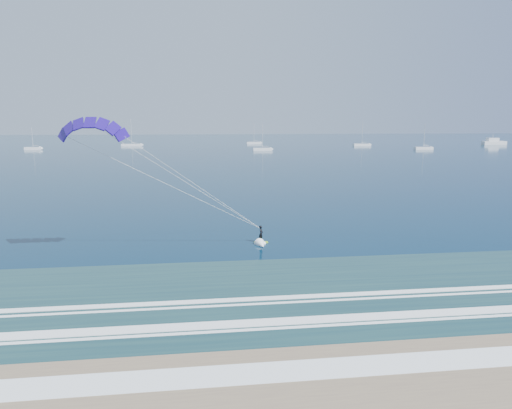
{
  "coord_description": "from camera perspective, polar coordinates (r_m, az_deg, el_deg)",
  "views": [
    {
      "loc": [
        -4.08,
        -21.74,
        12.8
      ],
      "look_at": [
        1.5,
        22.6,
        4.65
      ],
      "focal_mm": 32.0,
      "sensor_mm": 36.0,
      "label": 1
    }
  ],
  "objects": [
    {
      "name": "sailboat_5",
      "position": [
        250.77,
        13.1,
        7.3
      ],
      "size": [
        9.31,
        2.4,
        12.63
      ],
      "color": "white",
      "rests_on": "ground"
    },
    {
      "name": "kitesurfer_rig",
      "position": [
        44.78,
        -9.27,
        3.07
      ],
      "size": [
        20.66,
        6.87,
        14.18
      ],
      "color": "#8FCE18",
      "rests_on": "ground"
    },
    {
      "name": "sailboat_4",
      "position": [
        266.28,
        -0.25,
        7.72
      ],
      "size": [
        8.5,
        2.4,
        11.59
      ],
      "color": "white",
      "rests_on": "ground"
    },
    {
      "name": "sailboat_3",
      "position": [
        204.9,
        0.82,
        6.94
      ],
      "size": [
        8.5,
        2.4,
        11.83
      ],
      "color": "white",
      "rests_on": "ground"
    },
    {
      "name": "sailboat_1",
      "position": [
        234.65,
        -26.08,
        6.33
      ],
      "size": [
        7.31,
        2.4,
        10.22
      ],
      "color": "white",
      "rests_on": "ground"
    },
    {
      "name": "motor_yacht",
      "position": [
        291.04,
        27.58,
        6.94
      ],
      "size": [
        13.45,
        3.59,
        5.77
      ],
      "color": "white",
      "rests_on": "ground"
    },
    {
      "name": "ground",
      "position": [
        25.55,
        3.17,
        -19.74
      ],
      "size": [
        900.0,
        900.0,
        0.0
      ],
      "primitive_type": "plane",
      "color": "#072B41",
      "rests_on": "ground"
    },
    {
      "name": "sailboat_2",
      "position": [
        250.59,
        -15.26,
        7.2
      ],
      "size": [
        10.74,
        2.4,
        14.21
      ],
      "color": "white",
      "rests_on": "ground"
    },
    {
      "name": "sailboat_6",
      "position": [
        226.53,
        20.21,
        6.63
      ],
      "size": [
        8.59,
        2.4,
        11.66
      ],
      "color": "white",
      "rests_on": "ground"
    }
  ]
}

